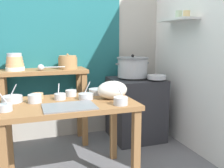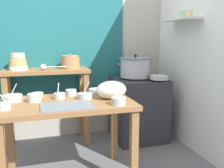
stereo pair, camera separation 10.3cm
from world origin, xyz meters
name	(u,v)px [view 1 (the left image)]	position (x,y,z in m)	size (l,w,h in m)	color
wall_back	(63,34)	(0.08, 1.10, 1.30)	(4.40, 0.12, 2.60)	#B2ADA3
wall_right	(199,33)	(1.40, 0.20, 1.30)	(0.30, 3.20, 2.60)	white
prep_table	(69,115)	(-0.05, -0.02, 0.61)	(1.10, 0.66, 0.72)	olive
back_shelf_table	(44,89)	(-0.19, 0.83, 0.68)	(0.96, 0.40, 0.90)	olive
stove_block	(136,108)	(0.90, 0.70, 0.38)	(0.60, 0.61, 0.78)	#2D2D33
steamer_pot	(133,67)	(0.86, 0.72, 0.90)	(0.43, 0.38, 0.28)	#B7BABF
clay_pot	(68,62)	(0.09, 0.83, 0.97)	(0.22, 0.22, 0.18)	#A37A4C
bowl_stack_enamel	(15,63)	(-0.48, 0.84, 0.98)	(0.20, 0.20, 0.19)	silver
ladle	(42,67)	(-0.20, 0.74, 0.94)	(0.29, 0.07, 0.07)	#B7BABF
serving_tray	(69,107)	(-0.07, -0.19, 0.72)	(0.40, 0.28, 0.01)	slate
plastic_bag	(112,90)	(0.34, -0.03, 0.80)	(0.27, 0.20, 0.16)	silver
wide_pan	(157,77)	(1.06, 0.48, 0.80)	(0.22, 0.22, 0.05)	#B7BABF
prep_bowl_0	(60,96)	(-0.10, 0.09, 0.75)	(0.10, 0.10, 0.14)	#B7BABF
prep_bowl_1	(12,99)	(-0.49, 0.12, 0.75)	(0.17, 0.17, 0.15)	#B7BABF
prep_bowl_2	(97,91)	(0.26, 0.19, 0.75)	(0.16, 0.16, 0.05)	#B7BABF
prep_bowl_3	(35,98)	(-0.32, 0.04, 0.76)	(0.11, 0.11, 0.07)	#B7BABF
prep_bowl_4	(71,93)	(0.01, 0.19, 0.75)	(0.10, 0.10, 0.06)	#B7BABF
prep_bowl_5	(37,96)	(-0.29, 0.18, 0.75)	(0.10, 0.10, 0.05)	tan
prep_bowl_6	(5,107)	(-0.53, -0.14, 0.75)	(0.10, 0.10, 0.17)	#B7BABF
prep_bowl_7	(86,96)	(0.11, 0.03, 0.75)	(0.13, 0.13, 0.15)	#B7BABF
prep_bowl_8	(121,101)	(0.33, -0.25, 0.76)	(0.12, 0.12, 0.16)	#B7BABF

